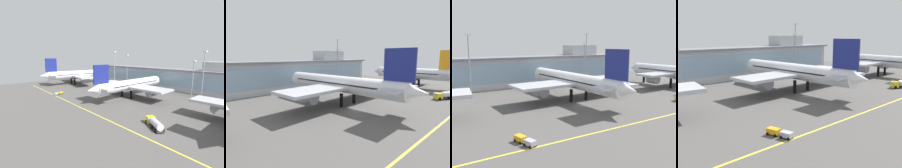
{
  "view_description": "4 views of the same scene",
  "coord_description": "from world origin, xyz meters",
  "views": [
    {
      "loc": [
        64.76,
        -56.69,
        22.38
      ],
      "look_at": [
        -5.48,
        2.91,
        6.76
      ],
      "focal_mm": 26.43,
      "sensor_mm": 36.0,
      "label": 1
    },
    {
      "loc": [
        -42.73,
        -34.69,
        16.39
      ],
      "look_at": [
        2.56,
        10.12,
        6.81
      ],
      "focal_mm": 29.96,
      "sensor_mm": 36.0,
      "label": 2
    },
    {
      "loc": [
        -46.15,
        -63.45,
        20.02
      ],
      "look_at": [
        0.99,
        12.54,
        5.28
      ],
      "focal_mm": 39.46,
      "sensor_mm": 36.0,
      "label": 3
    },
    {
      "loc": [
        -57.91,
        -55.23,
        19.53
      ],
      "look_at": [
        -3.25,
        4.92,
        3.73
      ],
      "focal_mm": 40.57,
      "sensor_mm": 36.0,
      "label": 4
    }
  ],
  "objects": [
    {
      "name": "apron_light_mast_far_east",
      "position": [
        25.8,
        33.53,
        13.51
      ],
      "size": [
        1.8,
        1.8,
        20.14
      ],
      "color": "gray",
      "rests_on": "ground"
    },
    {
      "name": "baggage_tug_near",
      "position": [
        -28.1,
        -19.35,
        0.79
      ],
      "size": [
        3.09,
        5.8,
        1.4
      ],
      "rotation": [
        0.0,
        0.0,
        1.84
      ],
      "color": "black",
      "rests_on": "ground"
    },
    {
      "name": "terminal_building",
      "position": [
        1.6,
        47.17,
        7.49
      ],
      "size": [
        116.02,
        14.0,
        19.16
      ],
      "color": "#ADB2B7",
      "rests_on": "ground"
    },
    {
      "name": "taxiway_centreline_stripe",
      "position": [
        0.0,
        -22.0,
        0.01
      ],
      "size": [
        144.0,
        0.5,
        0.01
      ],
      "primitive_type": "cube",
      "color": "yellow",
      "rests_on": "ground"
    },
    {
      "name": "apron_light_mast_west",
      "position": [
        29.54,
        37.13,
        16.33
      ],
      "size": [
        1.8,
        1.8,
        25.2
      ],
      "color": "gray",
      "rests_on": "ground"
    },
    {
      "name": "airliner_near_right",
      "position": [
        2.94,
        9.37,
        6.74
      ],
      "size": [
        44.94,
        57.76,
        18.47
      ],
      "rotation": [
        0.0,
        0.0,
        1.61
      ],
      "color": "black",
      "rests_on": "ground"
    },
    {
      "name": "ground_plane",
      "position": [
        0.0,
        0.0,
        0.0
      ],
      "size": [
        180.0,
        180.0,
        0.0
      ],
      "primitive_type": "plane",
      "color": "#514F4C"
    },
    {
      "name": "fuel_tanker_truck",
      "position": [
        35.66,
        -14.42,
        1.51
      ],
      "size": [
        9.03,
        6.68,
        2.9
      ],
      "rotation": [
        0.0,
        0.0,
        2.61
      ],
      "color": "black",
      "rests_on": "ground"
    },
    {
      "name": "airliner_far_right",
      "position": [
        56.64,
        7.64,
        7.0
      ],
      "size": [
        37.3,
        47.84,
        19.1
      ],
      "rotation": [
        0.0,
        0.0,
        1.6
      ],
      "color": "black",
      "rests_on": "ground"
    },
    {
      "name": "apron_light_mast_centre",
      "position": [
        -27.1,
        36.88,
        15.44
      ],
      "size": [
        1.8,
        1.8,
        23.59
      ],
      "color": "gray",
      "rests_on": "ground"
    }
  ]
}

